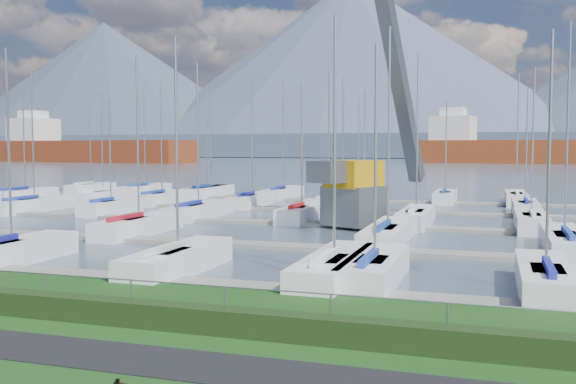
% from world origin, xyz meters
% --- Properties ---
extents(path, '(160.00, 2.00, 0.04)m').
position_xyz_m(path, '(0.00, -3.00, 0.01)').
color(path, black).
rests_on(path, grass).
extents(water, '(800.00, 540.00, 0.20)m').
position_xyz_m(water, '(0.00, 260.00, -0.40)').
color(water, '#435362').
extents(hedge, '(80.00, 0.70, 0.70)m').
position_xyz_m(hedge, '(0.00, -0.40, 0.35)').
color(hedge, black).
rests_on(hedge, grass).
extents(fence, '(80.00, 0.04, 0.04)m').
position_xyz_m(fence, '(0.00, 0.00, 1.20)').
color(fence, gray).
rests_on(fence, grass).
extents(foothill, '(900.00, 80.00, 12.00)m').
position_xyz_m(foothill, '(0.00, 330.00, 6.00)').
color(foothill, '#435162').
rests_on(foothill, water).
extents(mountains, '(1190.00, 360.00, 115.00)m').
position_xyz_m(mountains, '(7.35, 404.62, 46.68)').
color(mountains, '#475968').
rests_on(mountains, water).
extents(docks, '(90.00, 41.60, 0.25)m').
position_xyz_m(docks, '(0.00, 26.00, -0.22)').
color(docks, gray).
rests_on(docks, water).
extents(crane, '(6.29, 13.47, 22.35)m').
position_xyz_m(crane, '(0.70, 26.91, 5.33)').
color(crane, slate).
rests_on(crane, water).
extents(cargo_ship_west, '(83.70, 29.68, 21.50)m').
position_xyz_m(cargo_ship_west, '(-134.50, 185.54, 3.73)').
color(cargo_ship_west, maroon).
rests_on(cargo_ship_west, water).
extents(cargo_ship_mid, '(94.35, 32.02, 21.50)m').
position_xyz_m(cargo_ship_mid, '(23.46, 213.34, 3.61)').
color(cargo_ship_mid, brown).
rests_on(cargo_ship_mid, water).
extents(sailboat_fleet, '(75.35, 49.39, 13.35)m').
position_xyz_m(sailboat_fleet, '(-3.58, 29.30, 5.40)').
color(sailboat_fleet, navy).
rests_on(sailboat_fleet, water).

